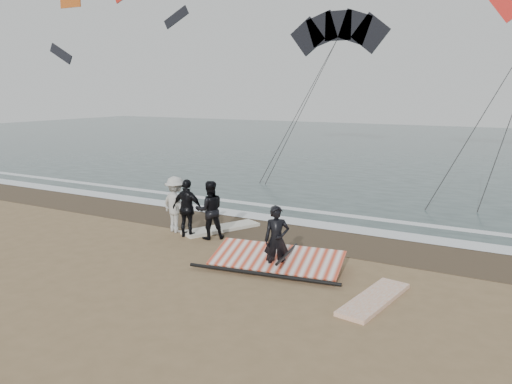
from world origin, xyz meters
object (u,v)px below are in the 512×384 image
sail_rig (276,260)px  board_cream (221,228)px  man_main (277,240)px  board_white (374,299)px

sail_rig → board_cream: bearing=144.7°
board_cream → sail_rig: sail_rig is taller
man_main → sail_rig: (-0.19, 0.39, -0.68)m
man_main → board_white: (2.68, -0.53, -0.82)m
board_cream → sail_rig: bearing=-8.9°
board_cream → sail_rig: 3.91m
man_main → board_white: size_ratio=0.72×
board_cream → board_white: bearing=-1.2°
man_main → board_cream: size_ratio=0.65×
man_main → board_white: man_main is taller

